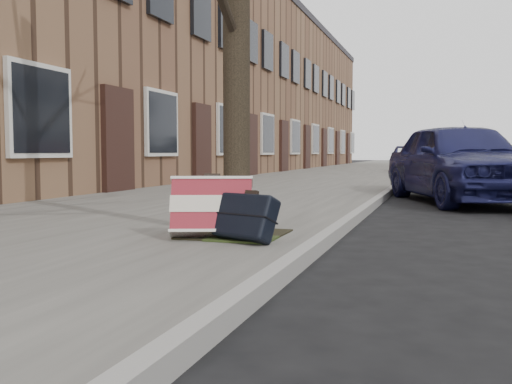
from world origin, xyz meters
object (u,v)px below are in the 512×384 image
(suitcase_red, at_px, (212,208))
(suitcase_navy, at_px, (246,217))
(car_near_mid, at_px, (452,159))
(car_near_front, at_px, (460,161))

(suitcase_red, bearing_deg, suitcase_navy, -36.80)
(suitcase_navy, bearing_deg, car_near_mid, 103.95)
(car_near_front, bearing_deg, car_near_mid, 70.29)
(suitcase_navy, xyz_separation_m, car_near_front, (1.82, 5.98, 0.37))
(suitcase_navy, bearing_deg, car_near_front, 94.02)
(suitcase_navy, relative_size, car_near_front, 0.13)
(suitcase_navy, distance_m, car_near_mid, 14.98)
(suitcase_red, height_order, car_near_mid, car_near_mid)
(car_near_front, bearing_deg, suitcase_navy, -126.60)
(suitcase_red, xyz_separation_m, car_near_mid, (2.17, 14.76, 0.25))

